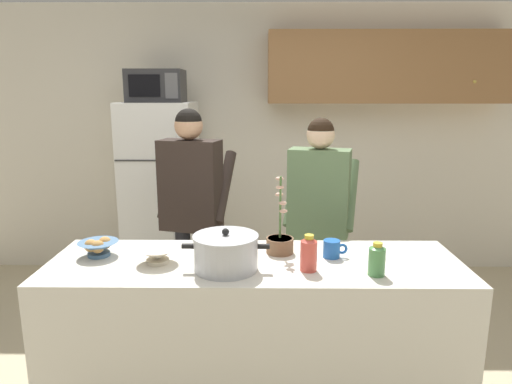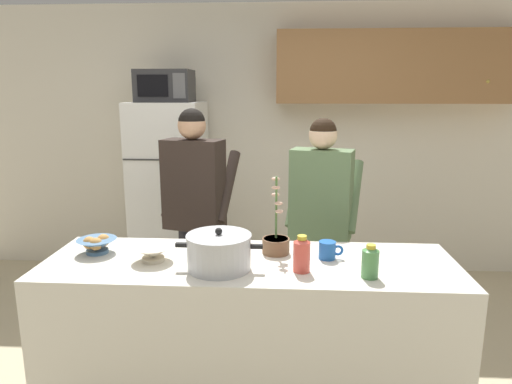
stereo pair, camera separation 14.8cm
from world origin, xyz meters
name	(u,v)px [view 2 (the right image)]	position (x,y,z in m)	size (l,w,h in m)	color
back_wall_unit	(292,128)	(0.24, 2.25, 1.44)	(6.00, 0.48, 2.60)	silver
kitchen_island	(250,340)	(0.00, 0.00, 0.46)	(2.17, 0.68, 0.92)	silver
refrigerator	(170,194)	(-0.89, 1.85, 0.85)	(0.64, 0.68, 1.70)	white
microwave	(165,86)	(-0.89, 1.83, 1.84)	(0.48, 0.37, 0.28)	#2D2D30
person_near_pot	(195,196)	(-0.47, 0.91, 1.05)	(0.59, 0.52, 1.68)	black
person_by_sink	(321,207)	(0.43, 0.81, 1.01)	(0.57, 0.51, 1.62)	#726656
cooking_pot	(219,252)	(-0.14, -0.12, 1.01)	(0.44, 0.33, 0.21)	silver
coffee_mug	(328,250)	(0.41, 0.06, 0.97)	(0.13, 0.09, 0.10)	#1E59B2
bread_bowl	(97,244)	(-0.85, 0.06, 0.97)	(0.22, 0.22, 0.10)	#4C7299
empty_bowl	(153,253)	(-0.51, -0.03, 0.97)	(0.21, 0.21, 0.08)	beige
bottle_near_edge	(370,261)	(0.59, -0.18, 1.00)	(0.08, 0.08, 0.17)	#4C8C4C
bottle_mid_counter	(302,254)	(0.27, -0.13, 1.01)	(0.08, 0.08, 0.19)	#D84C3F
potted_orchid	(276,242)	(0.14, 0.13, 0.99)	(0.15, 0.15, 0.43)	brown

